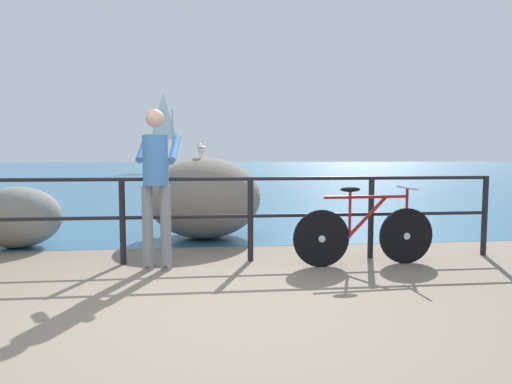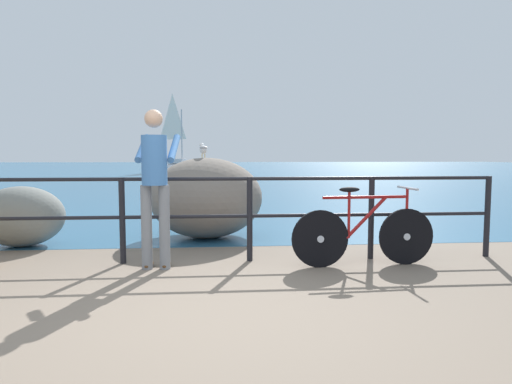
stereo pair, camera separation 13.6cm
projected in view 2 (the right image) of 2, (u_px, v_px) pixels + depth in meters
The scene contains 9 objects.
ground_plane at pixel (212, 181), 23.32m from camera, with size 120.00×120.00×0.10m, color #756656.
sea_surface at pixel (216, 167), 50.84m from camera, with size 120.00×90.00×0.01m, color #285B7F.
promenade_railing at pixel (187, 209), 5.24m from camera, with size 7.60×0.07×1.02m.
bicycle at pixel (364, 233), 5.08m from camera, with size 1.70×0.48×0.92m.
person_at_railing at pixel (155, 181), 4.91m from camera, with size 0.47×0.65×1.78m.
breakwater_boulder_main at pixel (206, 198), 6.85m from camera, with size 1.74×1.60×1.24m.
breakwater_boulder_left at pixel (21, 216), 6.18m from camera, with size 1.18×0.92×0.85m.
seagull at pixel (203, 149), 6.88m from camera, with size 0.18×0.34×0.23m.
sailboat at pixel (179, 163), 34.65m from camera, with size 4.58×2.70×6.16m.
Camera 2 is at (0.39, -3.40, 1.27)m, focal length 30.93 mm.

